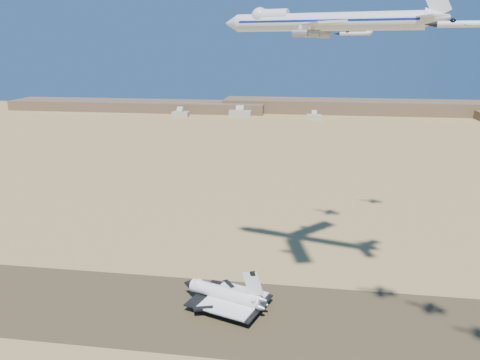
# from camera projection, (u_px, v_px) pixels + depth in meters

# --- Properties ---
(ground) EXTENTS (1200.00, 1200.00, 0.00)m
(ground) POSITION_uv_depth(u_px,v_px,m) (210.00, 313.00, 172.33)
(ground) COLOR tan
(ground) RESTS_ON ground
(runway) EXTENTS (600.00, 50.00, 0.06)m
(runway) POSITION_uv_depth(u_px,v_px,m) (210.00, 313.00, 172.32)
(runway) COLOR brown
(runway) RESTS_ON ground
(ridgeline) EXTENTS (960.00, 90.00, 18.00)m
(ridgeline) POSITION_uv_depth(u_px,v_px,m) (332.00, 108.00, 661.69)
(ridgeline) COLOR brown
(ridgeline) RESTS_ON ground
(hangars) EXTENTS (200.50, 29.50, 30.00)m
(hangars) POSITION_uv_depth(u_px,v_px,m) (237.00, 113.00, 634.23)
(hangars) COLOR #B8B5A3
(hangars) RESTS_ON ground
(shuttle) EXTENTS (35.96, 28.94, 17.51)m
(shuttle) POSITION_uv_depth(u_px,v_px,m) (225.00, 295.00, 175.96)
(shuttle) COLOR white
(shuttle) RESTS_ON runway
(carrier_747) EXTENTS (74.74, 56.17, 18.61)m
(carrier_747) POSITION_uv_depth(u_px,v_px,m) (318.00, 22.00, 156.15)
(carrier_747) COLOR silver
(crew_a) EXTENTS (0.55, 0.71, 1.72)m
(crew_a) POSITION_uv_depth(u_px,v_px,m) (241.00, 317.00, 168.49)
(crew_a) COLOR orange
(crew_a) RESTS_ON runway
(crew_b) EXTENTS (0.64, 0.92, 1.74)m
(crew_b) POSITION_uv_depth(u_px,v_px,m) (241.00, 319.00, 167.48)
(crew_b) COLOR orange
(crew_b) RESTS_ON runway
(crew_c) EXTENTS (1.17, 1.11, 1.82)m
(crew_c) POSITION_uv_depth(u_px,v_px,m) (249.00, 315.00, 169.86)
(crew_c) COLOR orange
(crew_c) RESTS_ON runway
(chase_jet_a) EXTENTS (16.46, 9.12, 4.11)m
(chase_jet_a) POSITION_uv_depth(u_px,v_px,m) (466.00, 24.00, 106.02)
(chase_jet_a) COLOR silver
(chase_jet_d) EXTENTS (15.94, 9.44, 4.10)m
(chase_jet_d) POSITION_uv_depth(u_px,v_px,m) (354.00, 33.00, 195.00)
(chase_jet_d) COLOR silver
(chase_jet_e) EXTENTS (14.67, 8.28, 3.69)m
(chase_jet_e) POSITION_uv_depth(u_px,v_px,m) (415.00, 24.00, 210.33)
(chase_jet_e) COLOR silver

